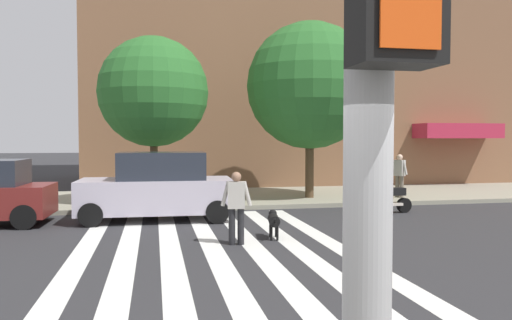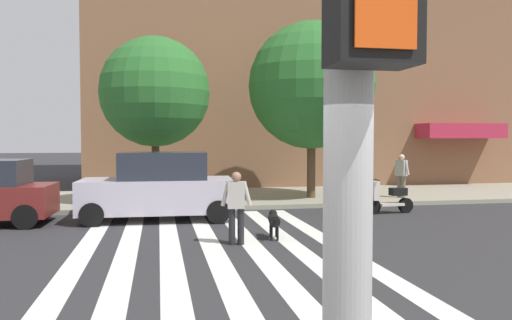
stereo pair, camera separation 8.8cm
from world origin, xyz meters
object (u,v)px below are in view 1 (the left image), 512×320
at_px(parked_scooter, 388,198).
at_px(street_tree_nearest, 153,92).
at_px(pedestrian_dog_walker, 236,204).
at_px(parked_car_behind_first, 158,187).
at_px(street_tree_middle, 310,86).
at_px(pedestrian_bystander, 400,173).
at_px(dog_on_leash, 274,220).

height_order(parked_scooter, street_tree_nearest, street_tree_nearest).
height_order(street_tree_nearest, pedestrian_dog_walker, street_tree_nearest).
bearing_deg(parked_car_behind_first, pedestrian_dog_walker, -66.23).
xyz_separation_m(street_tree_middle, pedestrian_bystander, (3.36, -0.64, -3.29)).
relative_size(street_tree_nearest, pedestrian_bystander, 3.49).
distance_m(parked_scooter, pedestrian_dog_walker, 6.65).
bearing_deg(parked_scooter, pedestrian_dog_walker, -145.95).
height_order(street_tree_nearest, pedestrian_bystander, street_tree_nearest).
bearing_deg(parked_car_behind_first, street_tree_nearest, 92.23).
bearing_deg(parked_scooter, dog_on_leash, -144.69).
bearing_deg(pedestrian_bystander, pedestrian_dog_walker, -138.43).
bearing_deg(parked_scooter, parked_car_behind_first, 178.95).
height_order(street_tree_middle, dog_on_leash, street_tree_middle).
bearing_deg(dog_on_leash, pedestrian_bystander, 43.31).
xyz_separation_m(dog_on_leash, pedestrian_bystander, (6.35, 5.98, 0.63)).
relative_size(street_tree_nearest, street_tree_middle, 0.87).
height_order(parked_car_behind_first, pedestrian_dog_walker, parked_car_behind_first).
relative_size(parked_car_behind_first, parked_scooter, 2.71).
distance_m(parked_car_behind_first, parked_scooter, 7.21).
bearing_deg(street_tree_nearest, dog_on_leash, -65.40).
distance_m(street_tree_nearest, dog_on_leash, 7.57).
bearing_deg(pedestrian_bystander, dog_on_leash, -136.69).
bearing_deg(pedestrian_dog_walker, pedestrian_bystander, 41.57).
distance_m(parked_scooter, street_tree_nearest, 8.60).
relative_size(street_tree_middle, pedestrian_bystander, 4.03).
distance_m(street_tree_nearest, pedestrian_dog_walker, 7.49).
height_order(parked_car_behind_first, pedestrian_bystander, parked_car_behind_first).
bearing_deg(pedestrian_dog_walker, street_tree_nearest, 105.27).
xyz_separation_m(pedestrian_dog_walker, pedestrian_bystander, (7.33, 6.50, 0.15)).
distance_m(street_tree_nearest, street_tree_middle, 5.81).
xyz_separation_m(street_tree_middle, dog_on_leash, (-2.98, -6.62, -3.92)).
bearing_deg(street_tree_middle, dog_on_leash, -114.24).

